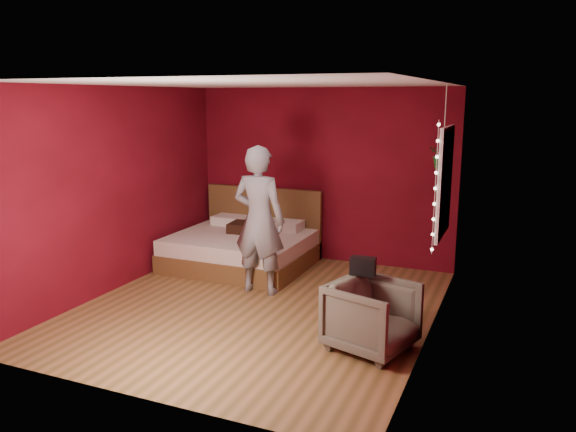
{
  "coord_description": "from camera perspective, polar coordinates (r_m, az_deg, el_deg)",
  "views": [
    {
      "loc": [
        2.8,
        -5.69,
        2.46
      ],
      "look_at": [
        0.22,
        0.4,
        1.05
      ],
      "focal_mm": 35.0,
      "sensor_mm": 36.0,
      "label": 1
    }
  ],
  "objects": [
    {
      "name": "fairy_lights",
      "position": [
        6.2,
        14.73,
        2.72
      ],
      "size": [
        0.04,
        0.04,
        1.45
      ],
      "color": "silver",
      "rests_on": "room_walls"
    },
    {
      "name": "person",
      "position": [
        7.05,
        -2.96,
        -0.43
      ],
      "size": [
        0.69,
        0.46,
        1.88
      ],
      "primitive_type": "imported",
      "rotation": [
        0.0,
        0.0,
        3.13
      ],
      "color": "gray",
      "rests_on": "ground"
    },
    {
      "name": "handbag",
      "position": [
        5.73,
        7.62,
        -5.06
      ],
      "size": [
        0.26,
        0.15,
        0.18
      ],
      "primitive_type": "cube",
      "rotation": [
        0.0,
        0.0,
        0.08
      ],
      "color": "black",
      "rests_on": "armchair"
    },
    {
      "name": "throw_pillow",
      "position": [
        8.38,
        -4.52,
        -1.15
      ],
      "size": [
        0.44,
        0.44,
        0.14
      ],
      "primitive_type": "cube",
      "rotation": [
        0.0,
        0.0,
        0.09
      ],
      "color": "black",
      "rests_on": "bed"
    },
    {
      "name": "window",
      "position": [
        6.71,
        15.61,
        3.35
      ],
      "size": [
        0.05,
        0.97,
        1.27
      ],
      "color": "white",
      "rests_on": "room_walls"
    },
    {
      "name": "room_walls",
      "position": [
        6.39,
        -3.23,
        4.98
      ],
      "size": [
        4.04,
        4.54,
        2.62
      ],
      "color": "maroon",
      "rests_on": "ground"
    },
    {
      "name": "floor",
      "position": [
        6.8,
        -3.06,
        -9.2
      ],
      "size": [
        4.5,
        4.5,
        0.0
      ],
      "primitive_type": "plane",
      "color": "olive",
      "rests_on": "ground"
    },
    {
      "name": "armchair",
      "position": [
        5.65,
        8.53,
        -10.05
      ],
      "size": [
        0.94,
        0.93,
        0.7
      ],
      "primitive_type": "imported",
      "rotation": [
        0.0,
        0.0,
        1.28
      ],
      "color": "#585445",
      "rests_on": "ground"
    },
    {
      "name": "bed",
      "position": [
        8.37,
        -4.54,
        -3.14
      ],
      "size": [
        1.94,
        1.65,
        1.07
      ],
      "color": "brown",
      "rests_on": "ground"
    },
    {
      "name": "hanging_plant",
      "position": [
        7.07,
        15.46,
        6.05
      ],
      "size": [
        0.32,
        0.28,
        1.0
      ],
      "color": "silver",
      "rests_on": "room_walls"
    }
  ]
}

